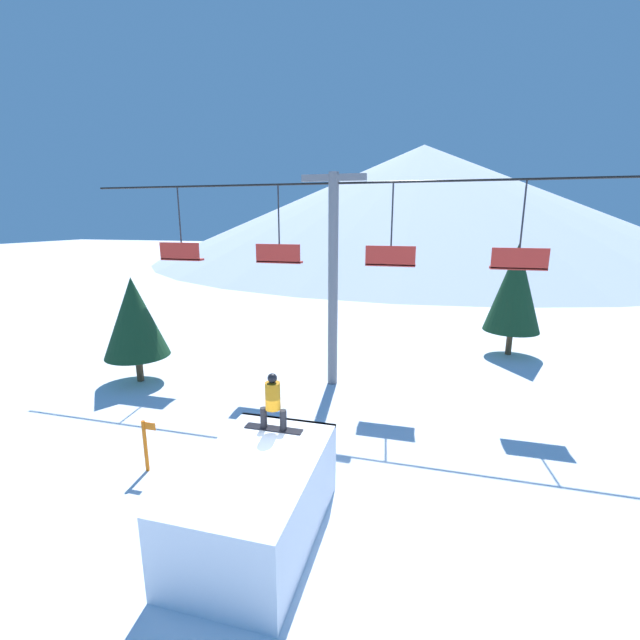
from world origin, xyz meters
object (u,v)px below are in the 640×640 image
object	(u,v)px
snowboarder	(273,402)
trail_marker	(146,444)
pine_tree_near	(134,317)
snow_ramp	(257,500)

from	to	relation	value
snowboarder	trail_marker	bearing A→B (deg)	178.98
pine_tree_near	trail_marker	bearing A→B (deg)	-51.16
snowboarder	trail_marker	size ratio (longest dim) A/B	0.97
snow_ramp	snowboarder	bearing A→B (deg)	95.76
trail_marker	pine_tree_near	bearing A→B (deg)	128.84
snow_ramp	trail_marker	distance (m)	4.03
trail_marker	snowboarder	bearing A→B (deg)	-1.02
snowboarder	trail_marker	xyz separation A→B (m)	(-3.62, 0.06, -1.65)
snowboarder	trail_marker	world-z (taller)	snowboarder
trail_marker	snow_ramp	bearing A→B (deg)	-21.25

